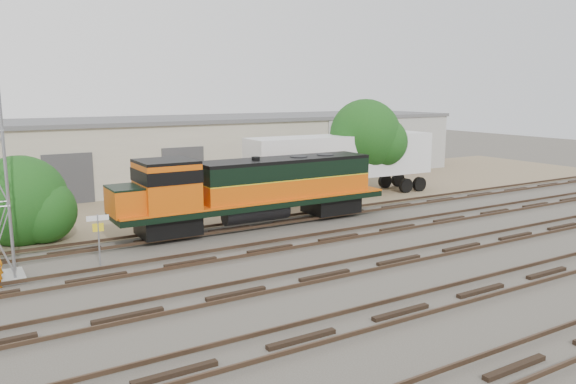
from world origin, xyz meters
TOP-DOWN VIEW (x-y plane):
  - ground at (0.00, 0.00)m, footprint 140.00×140.00m
  - dirt_strip at (0.00, 15.00)m, footprint 80.00×16.00m
  - tracks at (0.00, -3.00)m, footprint 80.00×20.40m
  - warehouse at (0.04, 22.98)m, footprint 58.40×10.40m
  - locomotive at (1.39, 6.00)m, footprint 15.79×2.77m
  - sign_post at (-7.44, 3.32)m, footprint 0.93×0.13m
  - semi_trailer at (11.51, 10.85)m, footprint 14.32×3.29m
  - dumpster_blue at (21.63, 17.74)m, footprint 1.75×1.67m
  - dumpster_red at (23.35, 17.34)m, footprint 1.65×1.56m
  - tree_mid at (-9.55, 9.24)m, footprint 4.85×4.62m
  - tree_east at (13.46, 10.68)m, footprint 5.36×5.10m

SIDE VIEW (x-z plane):
  - ground at x=0.00m, z-range 0.00..0.00m
  - dirt_strip at x=0.00m, z-range 0.00..0.02m
  - tracks at x=0.00m, z-range -0.06..0.22m
  - dumpster_red at x=23.35m, z-range 0.00..1.40m
  - dumpster_blue at x=21.63m, z-range 0.00..1.50m
  - sign_post at x=-7.44m, z-range 0.45..2.72m
  - tree_mid at x=-9.55m, z-range -0.39..4.23m
  - locomotive at x=1.39m, z-range 0.30..4.10m
  - warehouse at x=0.04m, z-range 0.00..5.30m
  - semi_trailer at x=11.51m, z-range 0.57..4.95m
  - tree_east at x=13.46m, z-range 0.76..7.65m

